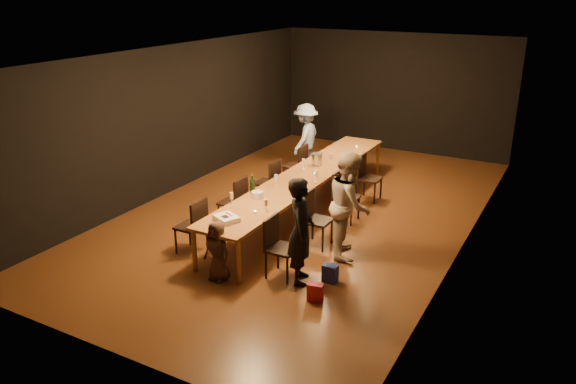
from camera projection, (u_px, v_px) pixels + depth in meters
The scene contains 30 objects.
ground at pixel (305, 212), 10.81m from camera, with size 10.00×10.00×0.00m, color #412310.
room_shell at pixel (306, 105), 10.08m from camera, with size 6.04×10.04×3.02m.
table at pixel (305, 178), 10.56m from camera, with size 0.90×6.00×0.75m.
chair_right_0 at pixel (282, 248), 8.29m from camera, with size 0.42×0.42×0.93m, color black, non-canonical shape.
chair_right_1 at pixel (318, 220), 9.28m from camera, with size 0.42×0.42×0.93m, color black, non-canonical shape.
chair_right_2 at pixel (346, 197), 10.26m from camera, with size 0.42×0.42×0.93m, color black, non-canonical shape.
chair_right_3 at pixel (370, 178), 11.25m from camera, with size 0.42×0.42×0.93m, color black, non-canonical shape.
chair_left_0 at pixel (191, 226), 9.05m from camera, with size 0.42×0.42×0.93m, color black, non-canonical shape.
chair_left_1 at pixel (232, 202), 10.04m from camera, with size 0.42×0.42×0.93m, color black, non-canonical shape.
chair_left_2 at pixel (267, 182), 11.03m from camera, with size 0.42×0.42×0.93m, color black, non-canonical shape.
chair_left_3 at pixel (295, 166), 12.01m from camera, with size 0.42×0.42×0.93m, color black, non-canonical shape.
woman_birthday at pixel (301, 231), 8.04m from camera, with size 0.59×0.39×1.61m, color black.
woman_tan at pixel (349, 204), 8.87m from camera, with size 0.83×0.65×1.72m, color beige.
man_blue at pixel (306, 138), 12.94m from camera, with size 1.02×0.58×1.57m, color #90AADF.
child at pixel (217, 251), 8.20m from camera, with size 0.45×0.30×0.93m, color #452F26.
gift_bag_red at pixel (315, 292), 7.76m from camera, with size 0.22×0.12×0.26m, color red.
gift_bag_blue at pixel (330, 273), 8.25m from camera, with size 0.22×0.14×0.27m, color #223496.
birthday_cake at pixel (226, 218), 8.51m from camera, with size 0.44×0.40×0.08m.
plate_stack at pixel (257, 195), 9.41m from camera, with size 0.20×0.20×0.11m, color silver.
champagne_bottle at pixel (252, 183), 9.61m from camera, with size 0.08×0.08×0.35m, color black, non-canonical shape.
ice_bucket at pixel (317, 159), 11.10m from camera, with size 0.21×0.21×0.23m, color silver.
wineglass_0 at pixel (232, 199), 9.12m from camera, with size 0.06×0.06×0.21m, color beige, non-canonical shape.
wineglass_1 at pixel (266, 205), 8.84m from camera, with size 0.06×0.06×0.21m, color beige, non-canonical shape.
wineglass_2 at pixel (276, 180), 9.97m from camera, with size 0.06×0.06×0.21m, color silver, non-canonical shape.
wineglass_3 at pixel (316, 176), 10.16m from camera, with size 0.06×0.06×0.21m, color beige, non-canonical shape.
wineglass_4 at pixel (304, 164), 10.85m from camera, with size 0.06×0.06×0.21m, color silver, non-canonical shape.
wineglass_5 at pixel (331, 159), 11.17m from camera, with size 0.06×0.06×0.21m, color silver, non-canonical shape.
tealight_near at pixel (255, 212), 8.81m from camera, with size 0.05×0.05×0.03m, color #B2B7B2.
tealight_mid at pixel (315, 174), 10.56m from camera, with size 0.05×0.05×0.03m, color #B2B7B2.
tealight_far at pixel (356, 147), 12.26m from camera, with size 0.05×0.05×0.03m, color #B2B7B2.
Camera 1 is at (4.51, -8.92, 4.15)m, focal length 35.00 mm.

